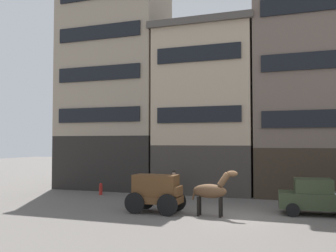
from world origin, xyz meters
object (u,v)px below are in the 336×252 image
(sedan_dark, at_px, (316,197))
(pedestrian_officer, at_px, (174,183))
(draft_horse, at_px, (212,191))
(fire_hydrant_curbside, at_px, (101,189))
(cargo_wagon, at_px, (157,191))

(sedan_dark, xyz_separation_m, pedestrian_officer, (-8.67, 3.20, 0.07))
(draft_horse, distance_m, pedestrian_officer, 6.52)
(draft_horse, relative_size, sedan_dark, 0.62)
(sedan_dark, xyz_separation_m, fire_hydrant_curbside, (-13.92, 2.73, -0.49))
(sedan_dark, bearing_deg, cargo_wagon, -164.90)
(draft_horse, height_order, fire_hydrant_curbside, draft_horse)
(draft_horse, bearing_deg, sedan_dark, 23.36)
(draft_horse, xyz_separation_m, fire_hydrant_curbside, (-9.01, 4.85, -0.84))
(cargo_wagon, xyz_separation_m, sedan_dark, (7.87, 2.12, -0.23))
(fire_hydrant_curbside, bearing_deg, sedan_dark, -11.10)
(draft_horse, xyz_separation_m, pedestrian_officer, (-3.76, 5.32, -0.29))
(sedan_dark, bearing_deg, draft_horse, -156.64)
(cargo_wagon, relative_size, sedan_dark, 0.76)
(pedestrian_officer, distance_m, fire_hydrant_curbside, 5.30)
(sedan_dark, distance_m, pedestrian_officer, 9.24)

